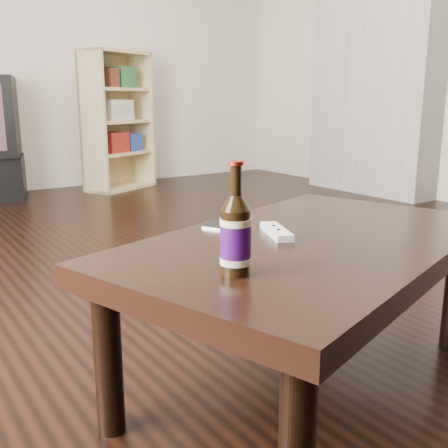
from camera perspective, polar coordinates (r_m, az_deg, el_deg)
floor at (r=2.50m, az=0.92°, el=-5.71°), size 5.00×6.00×0.01m
wall_back at (r=5.15m, az=-19.91°, el=18.64°), size 5.00×0.02×2.70m
chimney_breast at (r=4.89m, az=16.37°, el=19.20°), size 0.30×1.20×2.70m
bookshelf at (r=4.95m, az=-11.75°, el=11.15°), size 0.73×0.55×1.23m
coffee_table at (r=1.49m, az=9.42°, el=-3.56°), size 1.33×1.01×0.44m
beer_bottle at (r=1.12m, az=1.27°, el=-1.27°), size 0.08×0.08×0.25m
phone at (r=1.54m, az=-0.25°, el=-0.18°), size 0.10×0.12×0.02m
remote at (r=1.48m, az=5.72°, el=-0.82°), size 0.11×0.18×0.02m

